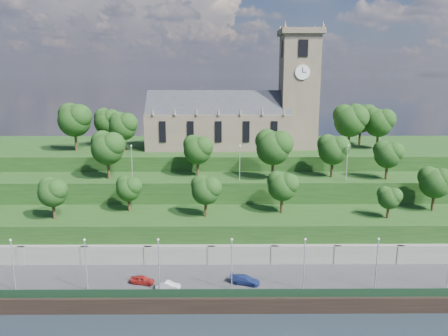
{
  "coord_description": "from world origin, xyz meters",
  "views": [
    {
      "loc": [
        -3.43,
        -53.38,
        31.36
      ],
      "look_at": [
        -2.87,
        30.0,
        13.6
      ],
      "focal_mm": 35.0,
      "sensor_mm": 36.0,
      "label": 1
    }
  ],
  "objects_px": {
    "church": "(240,115)",
    "car_middle": "(168,285)",
    "car_left": "(142,280)",
    "car_right": "(245,280)"
  },
  "relations": [
    {
      "from": "church",
      "to": "car_middle",
      "type": "relative_size",
      "value": 11.31
    },
    {
      "from": "car_left",
      "to": "car_right",
      "type": "height_order",
      "value": "car_right"
    },
    {
      "from": "church",
      "to": "car_right",
      "type": "bearing_deg",
      "value": -91.11
    },
    {
      "from": "church",
      "to": "car_left",
      "type": "xyz_separation_m",
      "value": [
        -15.57,
        -41.39,
        -19.92
      ]
    },
    {
      "from": "church",
      "to": "car_middle",
      "type": "bearing_deg",
      "value": -105.18
    },
    {
      "from": "car_middle",
      "to": "car_right",
      "type": "height_order",
      "value": "car_right"
    },
    {
      "from": "car_left",
      "to": "car_right",
      "type": "xyz_separation_m",
      "value": [
        14.76,
        -0.13,
        0.03
      ]
    },
    {
      "from": "car_middle",
      "to": "car_right",
      "type": "bearing_deg",
      "value": -72.37
    },
    {
      "from": "church",
      "to": "car_left",
      "type": "relative_size",
      "value": 11.02
    },
    {
      "from": "church",
      "to": "car_right",
      "type": "relative_size",
      "value": 8.88
    }
  ]
}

